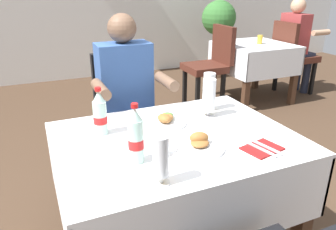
{
  "coord_description": "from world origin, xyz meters",
  "views": [
    {
      "loc": [
        -0.54,
        -1.41,
        1.44
      ],
      "look_at": [
        0.08,
        0.02,
        0.81
      ],
      "focal_mm": 35.09,
      "sensor_mm": 36.0,
      "label": 1
    }
  ],
  "objects_px": {
    "beer_glass_right": "(161,159)",
    "background_chair_right": "(292,53)",
    "napkin_cutlery_set": "(262,148)",
    "background_table_tumbler": "(260,39)",
    "background_chair_left": "(211,62)",
    "background_dining_table": "(254,58)",
    "cola_bottle_primary": "(136,137)",
    "plate_far_diner": "(166,120)",
    "beer_glass_middle": "(209,91)",
    "background_patron": "(297,41)",
    "main_dining_table": "(176,166)",
    "chair_far_diner_seat": "(128,112)",
    "beer_glass_left": "(209,97)",
    "potted_plant_corner": "(218,26)",
    "plate_near_camera": "(200,144)",
    "cola_bottle_secondary": "(100,114)",
    "seated_diner_far": "(128,97)"
  },
  "relations": [
    {
      "from": "chair_far_diner_seat",
      "to": "background_dining_table",
      "type": "relative_size",
      "value": 1.13
    },
    {
      "from": "cola_bottle_secondary",
      "to": "napkin_cutlery_set",
      "type": "bearing_deg",
      "value": -35.86
    },
    {
      "from": "napkin_cutlery_set",
      "to": "background_table_tumbler",
      "type": "xyz_separation_m",
      "value": [
        1.75,
        2.27,
        0.05
      ]
    },
    {
      "from": "cola_bottle_secondary",
      "to": "napkin_cutlery_set",
      "type": "distance_m",
      "value": 0.79
    },
    {
      "from": "plate_far_diner",
      "to": "napkin_cutlery_set",
      "type": "height_order",
      "value": "plate_far_diner"
    },
    {
      "from": "cola_bottle_primary",
      "to": "background_dining_table",
      "type": "xyz_separation_m",
      "value": [
        2.28,
        2.18,
        -0.3
      ]
    },
    {
      "from": "napkin_cutlery_set",
      "to": "plate_near_camera",
      "type": "bearing_deg",
      "value": 153.91
    },
    {
      "from": "beer_glass_middle",
      "to": "background_chair_left",
      "type": "xyz_separation_m",
      "value": [
        1.07,
        1.77,
        -0.29
      ]
    },
    {
      "from": "seated_diner_far",
      "to": "background_chair_right",
      "type": "distance_m",
      "value": 2.98
    },
    {
      "from": "beer_glass_middle",
      "to": "beer_glass_right",
      "type": "relative_size",
      "value": 1.14
    },
    {
      "from": "plate_near_camera",
      "to": "beer_glass_right",
      "type": "height_order",
      "value": "beer_glass_right"
    },
    {
      "from": "napkin_cutlery_set",
      "to": "seated_diner_far",
      "type": "bearing_deg",
      "value": 108.57
    },
    {
      "from": "main_dining_table",
      "to": "background_chair_right",
      "type": "xyz_separation_m",
      "value": [
        2.65,
        2.03,
        -0.01
      ]
    },
    {
      "from": "plate_far_diner",
      "to": "beer_glass_middle",
      "type": "xyz_separation_m",
      "value": [
        0.32,
        0.09,
        0.1
      ]
    },
    {
      "from": "chair_far_diner_seat",
      "to": "cola_bottle_primary",
      "type": "bearing_deg",
      "value": -104.46
    },
    {
      "from": "background_chair_left",
      "to": "background_patron",
      "type": "relative_size",
      "value": 0.77
    },
    {
      "from": "napkin_cutlery_set",
      "to": "background_chair_right",
      "type": "bearing_deg",
      "value": 44.59
    },
    {
      "from": "beer_glass_right",
      "to": "background_chair_right",
      "type": "distance_m",
      "value": 3.74
    },
    {
      "from": "cola_bottle_primary",
      "to": "potted_plant_corner",
      "type": "xyz_separation_m",
      "value": [
        2.46,
        3.36,
        -0.04
      ]
    },
    {
      "from": "chair_far_diner_seat",
      "to": "beer_glass_left",
      "type": "xyz_separation_m",
      "value": [
        0.28,
        -0.66,
        0.29
      ]
    },
    {
      "from": "beer_glass_left",
      "to": "potted_plant_corner",
      "type": "bearing_deg",
      "value": 57.62
    },
    {
      "from": "napkin_cutlery_set",
      "to": "background_patron",
      "type": "distance_m",
      "value": 3.32
    },
    {
      "from": "plate_far_diner",
      "to": "cola_bottle_primary",
      "type": "xyz_separation_m",
      "value": [
        -0.27,
        -0.32,
        0.1
      ]
    },
    {
      "from": "beer_glass_right",
      "to": "background_table_tumbler",
      "type": "xyz_separation_m",
      "value": [
        2.28,
        2.34,
        -0.05
      ]
    },
    {
      "from": "main_dining_table",
      "to": "background_chair_left",
      "type": "xyz_separation_m",
      "value": [
        1.4,
        2.03,
        -0.01
      ]
    },
    {
      "from": "cola_bottle_primary",
      "to": "napkin_cutlery_set",
      "type": "bearing_deg",
      "value": -12.36
    },
    {
      "from": "beer_glass_middle",
      "to": "cola_bottle_secondary",
      "type": "distance_m",
      "value": 0.67
    },
    {
      "from": "cola_bottle_primary",
      "to": "cola_bottle_secondary",
      "type": "xyz_separation_m",
      "value": [
        -0.08,
        0.34,
        -0.01
      ]
    },
    {
      "from": "plate_near_camera",
      "to": "background_dining_table",
      "type": "height_order",
      "value": "plate_near_camera"
    },
    {
      "from": "seated_diner_far",
      "to": "beer_glass_right",
      "type": "distance_m",
      "value": 1.1
    },
    {
      "from": "background_chair_left",
      "to": "main_dining_table",
      "type": "bearing_deg",
      "value": -124.56
    },
    {
      "from": "chair_far_diner_seat",
      "to": "main_dining_table",
      "type": "bearing_deg",
      "value": -90.0
    },
    {
      "from": "potted_plant_corner",
      "to": "cola_bottle_primary",
      "type": "bearing_deg",
      "value": -126.22
    },
    {
      "from": "seated_diner_far",
      "to": "beer_glass_left",
      "type": "bearing_deg",
      "value": -60.71
    },
    {
      "from": "main_dining_table",
      "to": "beer_glass_left",
      "type": "bearing_deg",
      "value": 31.71
    },
    {
      "from": "background_chair_right",
      "to": "background_table_tumbler",
      "type": "bearing_deg",
      "value": -176.34
    },
    {
      "from": "cola_bottle_primary",
      "to": "napkin_cutlery_set",
      "type": "xyz_separation_m",
      "value": [
        0.56,
        -0.12,
        -0.11
      ]
    },
    {
      "from": "cola_bottle_primary",
      "to": "potted_plant_corner",
      "type": "bearing_deg",
      "value": 53.78
    },
    {
      "from": "chair_far_diner_seat",
      "to": "background_dining_table",
      "type": "bearing_deg",
      "value": 30.54
    },
    {
      "from": "background_table_tumbler",
      "to": "plate_far_diner",
      "type": "bearing_deg",
      "value": -138.27
    },
    {
      "from": "cola_bottle_primary",
      "to": "cola_bottle_secondary",
      "type": "distance_m",
      "value": 0.35
    },
    {
      "from": "plate_near_camera",
      "to": "cola_bottle_secondary",
      "type": "relative_size",
      "value": 0.91
    },
    {
      "from": "cola_bottle_primary",
      "to": "cola_bottle_secondary",
      "type": "height_order",
      "value": "cola_bottle_primary"
    },
    {
      "from": "background_table_tumbler",
      "to": "background_patron",
      "type": "bearing_deg",
      "value": 3.38
    },
    {
      "from": "beer_glass_middle",
      "to": "beer_glass_right",
      "type": "bearing_deg",
      "value": -132.36
    },
    {
      "from": "background_chair_left",
      "to": "background_dining_table",
      "type": "bearing_deg",
      "value": -0.0
    },
    {
      "from": "beer_glass_left",
      "to": "background_chair_right",
      "type": "relative_size",
      "value": 0.23
    },
    {
      "from": "napkin_cutlery_set",
      "to": "background_chair_right",
      "type": "distance_m",
      "value": 3.29
    },
    {
      "from": "background_chair_left",
      "to": "background_table_tumbler",
      "type": "relative_size",
      "value": 8.82
    },
    {
      "from": "beer_glass_middle",
      "to": "background_patron",
      "type": "xyz_separation_m",
      "value": [
        2.36,
        1.77,
        -0.13
      ]
    }
  ]
}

